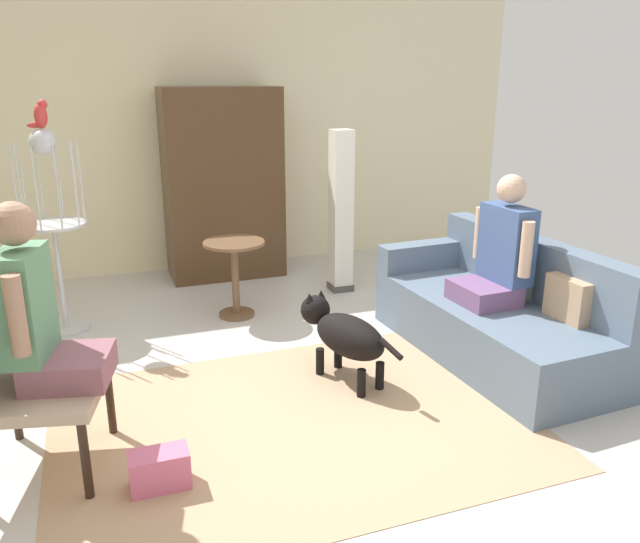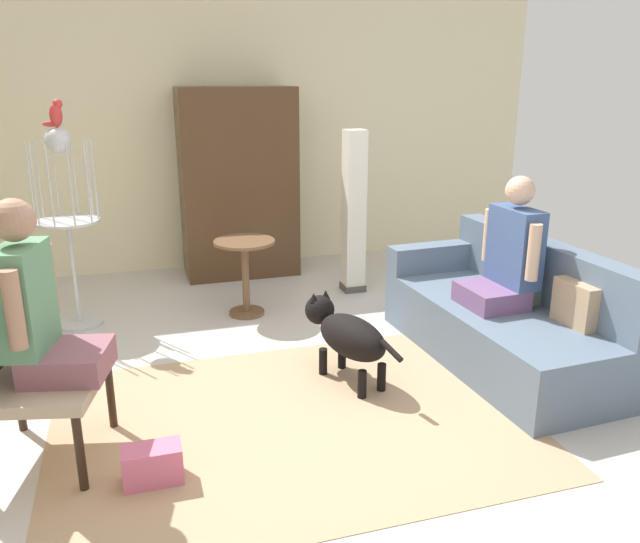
# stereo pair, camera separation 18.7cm
# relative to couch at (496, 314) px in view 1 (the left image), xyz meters

# --- Properties ---
(ground_plane) EXTENTS (7.47, 7.47, 0.00)m
(ground_plane) POSITION_rel_couch_xyz_m (-1.52, -0.14, -0.30)
(ground_plane) COLOR beige
(back_wall) EXTENTS (6.82, 0.12, 2.74)m
(back_wall) POSITION_rel_couch_xyz_m (-1.52, 2.94, 1.07)
(back_wall) COLOR beige
(back_wall) RESTS_ON ground
(area_rug) EXTENTS (2.68, 1.99, 0.01)m
(area_rug) POSITION_rel_couch_xyz_m (-1.65, -0.43, -0.29)
(area_rug) COLOR tan
(area_rug) RESTS_ON ground
(couch) EXTENTS (0.93, 1.94, 0.83)m
(couch) POSITION_rel_couch_xyz_m (0.00, 0.00, 0.00)
(couch) COLOR slate
(couch) RESTS_ON ground
(armchair) EXTENTS (0.74, 0.79, 0.93)m
(armchair) POSITION_rel_couch_xyz_m (-3.07, -0.38, 0.26)
(armchair) COLOR black
(armchair) RESTS_ON ground
(person_on_couch) EXTENTS (0.45, 0.57, 0.88)m
(person_on_couch) POSITION_rel_couch_xyz_m (-0.04, -0.03, 0.46)
(person_on_couch) COLOR slate
(person_on_armchair) EXTENTS (0.53, 0.51, 0.90)m
(person_on_armchair) POSITION_rel_couch_xyz_m (-2.92, -0.42, 0.54)
(person_on_armchair) COLOR #87515D
(round_end_table) EXTENTS (0.50, 0.50, 0.64)m
(round_end_table) POSITION_rel_couch_xyz_m (-1.58, 1.35, 0.12)
(round_end_table) COLOR brown
(round_end_table) RESTS_ON ground
(dog) EXTENTS (0.45, 0.87, 0.53)m
(dog) POSITION_rel_couch_xyz_m (-1.17, -0.01, 0.03)
(dog) COLOR black
(dog) RESTS_ON ground
(bird_cage_stand) EXTENTS (0.48, 0.48, 1.55)m
(bird_cage_stand) POSITION_rel_couch_xyz_m (-2.91, 1.51, 0.60)
(bird_cage_stand) COLOR silver
(bird_cage_stand) RESTS_ON ground
(parrot) EXTENTS (0.17, 0.10, 0.20)m
(parrot) POSITION_rel_couch_xyz_m (-2.90, 1.51, 1.35)
(parrot) COLOR red
(parrot) RESTS_ON bird_cage_stand
(column_lamp) EXTENTS (0.20, 0.20, 1.47)m
(column_lamp) POSITION_rel_couch_xyz_m (-0.52, 1.68, 0.43)
(column_lamp) COLOR #4C4742
(column_lamp) RESTS_ON ground
(armoire_cabinet) EXTENTS (1.10, 0.56, 1.82)m
(armoire_cabinet) POSITION_rel_couch_xyz_m (-1.42, 2.53, 0.61)
(armoire_cabinet) COLOR #4C331E
(armoire_cabinet) RESTS_ON ground
(handbag) EXTENTS (0.29, 0.16, 0.19)m
(handbag) POSITION_rel_couch_xyz_m (-2.44, -0.78, -0.20)
(handbag) COLOR #D8668C
(handbag) RESTS_ON ground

